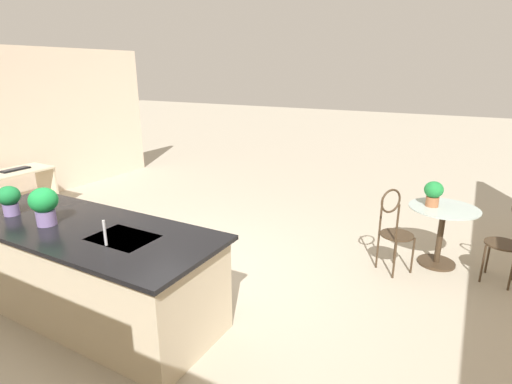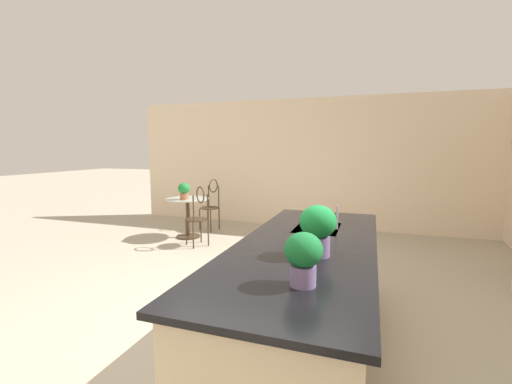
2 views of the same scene
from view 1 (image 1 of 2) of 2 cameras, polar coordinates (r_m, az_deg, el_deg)
name	(u,v)px [view 1 (image 1 of 2)]	position (r m, az deg, el deg)	size (l,w,h in m)	color
ground_plane	(172,281)	(4.75, -11.95, -12.35)	(40.00, 40.00, 0.00)	#B2A893
kitchen_island	(87,270)	(4.23, -23.11, -10.22)	(2.80, 1.06, 0.92)	beige
bistro_table	(441,230)	(5.32, 25.01, -5.02)	(0.80, 0.80, 0.74)	#3D2D1E
chair_near_window	(394,227)	(4.87, 19.22, -4.73)	(0.53, 0.53, 1.04)	#3D2D1E
chair_by_island	(511,236)	(5.17, 32.78, -5.35)	(0.51, 0.45, 1.04)	#3D2D1E
sink_faucet	(105,233)	(3.50, -20.87, -5.51)	(0.02, 0.02, 0.22)	#B2B5BA
writing_desk	(13,186)	(7.55, -31.55, 0.79)	(0.60, 1.20, 0.74)	beige
keyboard	(15,169)	(7.56, -31.28, 2.79)	(0.16, 0.44, 0.03)	black
potted_plant_on_table	(433,192)	(5.17, 24.12, -0.03)	(0.22, 0.22, 0.31)	#9E603D
potted_plant_counter_far	(9,199)	(4.63, -31.92, -0.81)	(0.21, 0.21, 0.30)	#7A669E
potted_plant_counter_near	(44,204)	(4.16, -28.15, -1.52)	(0.25, 0.25, 0.36)	#7A669E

